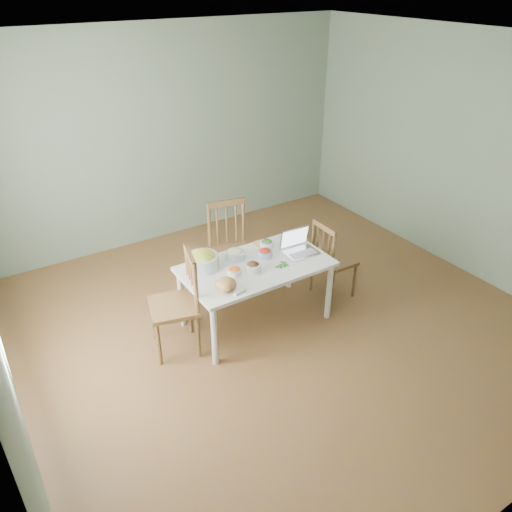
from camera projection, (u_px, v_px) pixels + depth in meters
floor at (281, 324)px, 5.17m from camera, size 5.00×5.00×0.00m
ceiling at (289, 43)px, 3.82m from camera, size 5.00×5.00×0.00m
wall_back at (171, 136)px, 6.33m from camera, size 5.00×0.00×2.70m
wall_right at (464, 156)px, 5.66m from camera, size 0.00×5.00×2.70m
dining_table at (256, 294)px, 5.05m from camera, size 1.45×0.82×0.68m
chair_far at (233, 251)px, 5.45m from camera, size 0.54×0.52×1.04m
chair_left at (173, 304)px, 4.60m from camera, size 0.53×0.54×1.02m
chair_right at (334, 258)px, 5.44m from camera, size 0.39×0.41×0.91m
bread_boule at (226, 284)px, 4.47m from camera, size 0.21×0.21×0.12m
butter_stick at (240, 292)px, 4.44m from camera, size 0.12×0.05×0.03m
bowl_squash at (203, 260)px, 4.79m from camera, size 0.38×0.38×0.18m
bowl_carrot at (234, 271)px, 4.71m from camera, size 0.15×0.15×0.07m
bowl_onion at (236, 254)px, 4.96m from camera, size 0.22×0.22×0.10m
bowl_mushroom at (253, 267)px, 4.75m from camera, size 0.19×0.19×0.10m
bowl_redpep at (265, 253)px, 4.99m from camera, size 0.18×0.18×0.09m
bowl_broccoli at (267, 244)px, 5.16m from camera, size 0.18×0.18×0.09m
flatbread at (262, 244)px, 5.22m from camera, size 0.23×0.23×0.02m
basil_bunch at (281, 265)px, 4.86m from camera, size 0.17×0.17×0.02m
laptop at (302, 243)px, 5.02m from camera, size 0.35×0.29×0.23m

